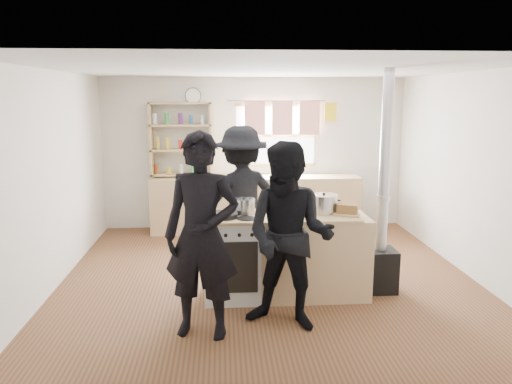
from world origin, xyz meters
The scene contains 14 objects.
ground centered at (0.00, 0.00, -0.01)m, with size 5.00×5.00×0.01m, color brown.
back_counter centered at (0.00, 2.22, 0.45)m, with size 3.40×0.55×0.90m, color tan.
shelving_unit centered at (-1.20, 2.34, 1.51)m, with size 1.00×0.28×1.20m.
thermos centered at (0.61, 2.22, 1.04)m, with size 0.10×0.10×0.29m, color silver.
cooking_island centered at (0.14, -0.55, 0.47)m, with size 1.97×0.64×0.93m.
skillet_greens centered at (-0.54, -0.63, 0.96)m, with size 0.43×0.43×0.05m.
roast_tray centered at (0.20, -0.54, 0.97)m, with size 0.34×0.30×0.07m.
stockpot_stove centered at (-0.31, -0.47, 1.02)m, with size 0.24×0.24×0.19m.
stockpot_counter centered at (0.57, -0.48, 1.03)m, with size 0.31×0.31×0.23m.
bread_board centered at (0.80, -0.61, 0.98)m, with size 0.33×0.28×0.12m.
flue_heater centered at (1.24, -0.48, 0.65)m, with size 0.35×0.35×2.50m.
person_near_left centered at (-0.74, -1.41, 0.95)m, with size 0.70×0.46×1.91m, color black.
person_near_right centered at (0.08, -1.31, 0.90)m, with size 0.87×0.68×1.80m, color black.
person_far centered at (-0.31, 0.36, 0.92)m, with size 1.19×0.68×1.84m, color black.
Camera 1 is at (-0.55, -5.80, 2.22)m, focal length 35.00 mm.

